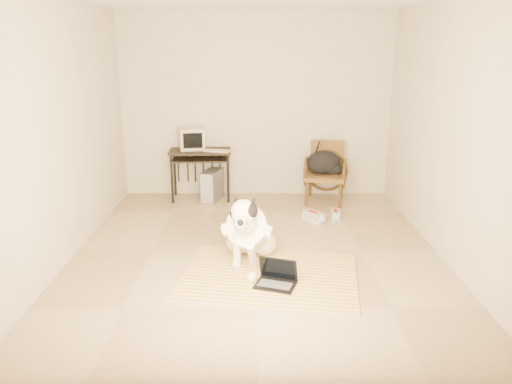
{
  "coord_description": "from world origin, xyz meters",
  "views": [
    {
      "loc": [
        -0.02,
        -5.19,
        2.2
      ],
      "look_at": [
        -0.01,
        -0.38,
        0.79
      ],
      "focal_mm": 35.0,
      "sensor_mm": 36.0,
      "label": 1
    }
  ],
  "objects_px": {
    "computer_desk": "(200,157)",
    "backpack": "(325,164)",
    "dog": "(249,232)",
    "laptop": "(276,278)",
    "rattan_chair": "(325,172)",
    "crt_monitor": "(192,139)",
    "pc_tower": "(212,185)"
  },
  "relations": [
    {
      "from": "dog",
      "to": "rattan_chair",
      "type": "relative_size",
      "value": 1.34
    },
    {
      "from": "rattan_chair",
      "to": "crt_monitor",
      "type": "bearing_deg",
      "value": 174.59
    },
    {
      "from": "crt_monitor",
      "to": "rattan_chair",
      "type": "height_order",
      "value": "crt_monitor"
    },
    {
      "from": "pc_tower",
      "to": "backpack",
      "type": "bearing_deg",
      "value": -3.83
    },
    {
      "from": "laptop",
      "to": "rattan_chair",
      "type": "bearing_deg",
      "value": 73.24
    },
    {
      "from": "computer_desk",
      "to": "rattan_chair",
      "type": "height_order",
      "value": "rattan_chair"
    },
    {
      "from": "dog",
      "to": "laptop",
      "type": "relative_size",
      "value": 2.65
    },
    {
      "from": "laptop",
      "to": "rattan_chair",
      "type": "relative_size",
      "value": 0.5
    },
    {
      "from": "dog",
      "to": "backpack",
      "type": "distance_m",
      "value": 2.38
    },
    {
      "from": "crt_monitor",
      "to": "backpack",
      "type": "bearing_deg",
      "value": -6.81
    },
    {
      "from": "dog",
      "to": "pc_tower",
      "type": "relative_size",
      "value": 2.26
    },
    {
      "from": "backpack",
      "to": "crt_monitor",
      "type": "bearing_deg",
      "value": 173.19
    },
    {
      "from": "pc_tower",
      "to": "backpack",
      "type": "height_order",
      "value": "backpack"
    },
    {
      "from": "laptop",
      "to": "computer_desk",
      "type": "xyz_separation_m",
      "value": [
        -1.01,
        2.84,
        0.55
      ]
    },
    {
      "from": "dog",
      "to": "crt_monitor",
      "type": "bearing_deg",
      "value": 110.21
    },
    {
      "from": "crt_monitor",
      "to": "pc_tower",
      "type": "xyz_separation_m",
      "value": [
        0.29,
        -0.12,
        -0.67
      ]
    },
    {
      "from": "computer_desk",
      "to": "backpack",
      "type": "height_order",
      "value": "backpack"
    },
    {
      "from": "crt_monitor",
      "to": "backpack",
      "type": "height_order",
      "value": "crt_monitor"
    },
    {
      "from": "dog",
      "to": "crt_monitor",
      "type": "height_order",
      "value": "crt_monitor"
    },
    {
      "from": "computer_desk",
      "to": "backpack",
      "type": "bearing_deg",
      "value": -4.66
    },
    {
      "from": "backpack",
      "to": "computer_desk",
      "type": "bearing_deg",
      "value": 175.34
    },
    {
      "from": "laptop",
      "to": "computer_desk",
      "type": "distance_m",
      "value": 3.06
    },
    {
      "from": "crt_monitor",
      "to": "rattan_chair",
      "type": "xyz_separation_m",
      "value": [
        1.95,
        -0.18,
        -0.46
      ]
    },
    {
      "from": "dog",
      "to": "rattan_chair",
      "type": "distance_m",
      "value": 2.41
    },
    {
      "from": "pc_tower",
      "to": "dog",
      "type": "bearing_deg",
      "value": -75.69
    },
    {
      "from": "rattan_chair",
      "to": "computer_desk",
      "type": "bearing_deg",
      "value": 176.83
    },
    {
      "from": "pc_tower",
      "to": "rattan_chair",
      "type": "distance_m",
      "value": 1.67
    },
    {
      "from": "dog",
      "to": "computer_desk",
      "type": "height_order",
      "value": "dog"
    },
    {
      "from": "pc_tower",
      "to": "rattan_chair",
      "type": "relative_size",
      "value": 0.59
    },
    {
      "from": "laptop",
      "to": "crt_monitor",
      "type": "relative_size",
      "value": 1.07
    },
    {
      "from": "laptop",
      "to": "dog",
      "type": "bearing_deg",
      "value": 114.69
    },
    {
      "from": "laptop",
      "to": "computer_desk",
      "type": "height_order",
      "value": "computer_desk"
    }
  ]
}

